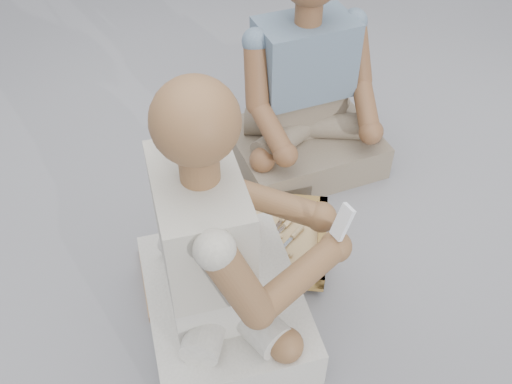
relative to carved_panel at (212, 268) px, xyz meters
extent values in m
plane|color=gray|center=(0.30, -0.09, -0.02)|extent=(60.00, 60.00, 0.00)
cube|color=brown|center=(0.00, 0.00, 0.00)|extent=(0.53, 0.36, 0.04)
cube|color=brown|center=(0.20, 0.07, 0.03)|extent=(0.66, 0.60, 0.02)
cube|color=brown|center=(0.27, 0.26, 0.06)|extent=(0.52, 0.22, 0.05)
cube|color=brown|center=(0.13, -0.11, 0.06)|extent=(0.52, 0.22, 0.05)
cube|color=brown|center=(0.44, -0.02, 0.06)|extent=(0.18, 0.42, 0.05)
cube|color=brown|center=(-0.04, 0.16, 0.06)|extent=(0.18, 0.42, 0.05)
cube|color=tan|center=(0.20, 0.07, 0.04)|extent=(0.58, 0.52, 0.01)
cube|color=silver|center=(0.12, -0.01, 0.06)|extent=(0.12, 0.11, 0.00)
cylinder|color=tan|center=(0.20, 0.06, 0.06)|extent=(0.07, 0.06, 0.02)
cube|color=silver|center=(0.18, 0.01, 0.05)|extent=(0.14, 0.08, 0.00)
cylinder|color=tan|center=(0.28, -0.04, 0.05)|extent=(0.07, 0.05, 0.02)
cube|color=silver|center=(0.26, 0.07, 0.06)|extent=(0.12, 0.12, 0.00)
cylinder|color=tan|center=(0.34, 0.15, 0.06)|extent=(0.06, 0.07, 0.02)
cube|color=silver|center=(0.26, 0.05, 0.05)|extent=(0.13, 0.11, 0.00)
cylinder|color=tan|center=(0.35, 0.12, 0.05)|extent=(0.07, 0.06, 0.02)
cube|color=silver|center=(0.27, -0.02, 0.05)|extent=(0.13, 0.11, 0.00)
cylinder|color=tan|center=(0.36, 0.05, 0.05)|extent=(0.07, 0.06, 0.02)
cube|color=silver|center=(0.16, 0.08, 0.05)|extent=(0.15, 0.05, 0.00)
cylinder|color=tan|center=(0.27, 0.06, 0.05)|extent=(0.07, 0.04, 0.02)
cube|color=silver|center=(0.23, 0.07, 0.05)|extent=(0.08, 0.14, 0.00)
cylinder|color=tan|center=(0.28, -0.02, 0.05)|extent=(0.05, 0.07, 0.02)
cube|color=silver|center=(0.26, 0.13, 0.05)|extent=(0.07, 0.14, 0.00)
cylinder|color=tan|center=(0.30, 0.24, 0.05)|extent=(0.05, 0.07, 0.02)
cube|color=silver|center=(0.19, 0.07, 0.06)|extent=(0.06, 0.15, 0.00)
cylinder|color=tan|center=(0.22, -0.03, 0.06)|extent=(0.04, 0.07, 0.02)
cube|color=silver|center=(0.20, 0.00, 0.05)|extent=(0.08, 0.14, 0.00)
cylinder|color=tan|center=(0.25, 0.09, 0.05)|extent=(0.05, 0.07, 0.02)
cube|color=tan|center=(0.20, 0.23, -0.02)|extent=(0.02, 0.02, 0.00)
cube|color=tan|center=(0.29, 0.05, -0.02)|extent=(0.02, 0.02, 0.00)
cube|color=tan|center=(0.14, 0.01, -0.02)|extent=(0.02, 0.02, 0.00)
cube|color=tan|center=(0.27, 0.16, -0.02)|extent=(0.02, 0.02, 0.00)
cube|color=tan|center=(0.46, 0.39, -0.02)|extent=(0.02, 0.02, 0.00)
cube|color=tan|center=(0.26, 0.29, -0.02)|extent=(0.02, 0.02, 0.00)
cube|color=tan|center=(-0.08, 0.14, -0.02)|extent=(0.02, 0.02, 0.00)
cube|color=tan|center=(-0.14, -0.02, -0.02)|extent=(0.02, 0.02, 0.00)
cube|color=tan|center=(0.41, 0.02, -0.02)|extent=(0.02, 0.02, 0.00)
cube|color=tan|center=(0.46, 0.39, -0.02)|extent=(0.02, 0.02, 0.00)
cube|color=tan|center=(-0.09, -0.18, -0.02)|extent=(0.02, 0.02, 0.00)
cube|color=beige|center=(0.01, -0.23, 0.07)|extent=(0.53, 0.66, 0.17)
cube|color=beige|center=(-0.06, -0.23, 0.25)|extent=(0.23, 0.36, 0.20)
cube|color=#B5B0A0|center=(-0.05, -0.23, 0.52)|extent=(0.26, 0.41, 0.34)
sphere|color=brown|center=(-0.04, -0.23, 0.88)|extent=(0.24, 0.24, 0.24)
sphere|color=brown|center=(0.36, -0.16, 0.35)|extent=(0.11, 0.11, 0.11)
sphere|color=brown|center=(0.37, -0.29, 0.35)|extent=(0.11, 0.11, 0.11)
cube|color=#706451|center=(0.54, 0.54, 0.06)|extent=(0.70, 0.58, 0.16)
cube|color=#706451|center=(0.53, 0.60, 0.25)|extent=(0.38, 0.26, 0.20)
cube|color=slate|center=(0.53, 0.59, 0.51)|extent=(0.42, 0.29, 0.33)
sphere|color=brown|center=(0.77, 0.35, 0.26)|extent=(0.10, 0.10, 0.10)
sphere|color=brown|center=(0.37, 0.29, 0.26)|extent=(0.10, 0.10, 0.10)
cube|color=white|center=(0.38, -0.29, 0.47)|extent=(0.07, 0.06, 0.12)
cube|color=black|center=(0.38, -0.29, 0.48)|extent=(0.03, 0.04, 0.04)
camera|label=1|loc=(-0.17, -1.39, 1.75)|focal=40.00mm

